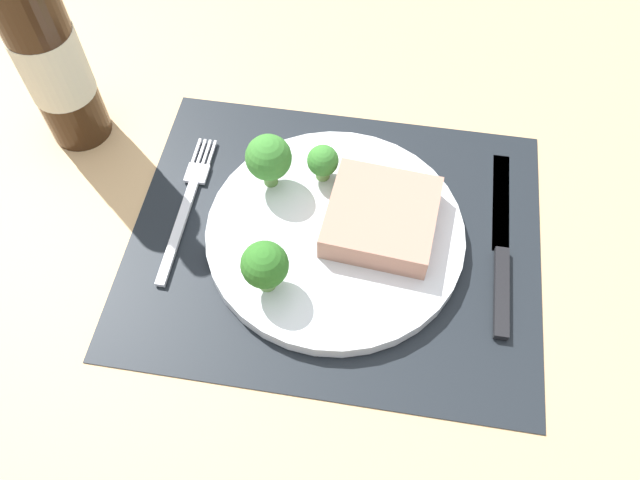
% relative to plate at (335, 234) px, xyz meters
% --- Properties ---
extents(ground_plane, '(1.40, 1.10, 0.03)m').
position_rel_plate_xyz_m(ground_plane, '(0.00, 0.00, -0.03)').
color(ground_plane, tan).
extents(placemat, '(0.43, 0.35, 0.00)m').
position_rel_plate_xyz_m(placemat, '(0.00, 0.00, -0.01)').
color(placemat, black).
rests_on(placemat, ground_plane).
extents(plate, '(0.27, 0.27, 0.02)m').
position_rel_plate_xyz_m(plate, '(0.00, 0.00, 0.00)').
color(plate, silver).
rests_on(plate, placemat).
extents(steak, '(0.12, 0.12, 0.03)m').
position_rel_plate_xyz_m(steak, '(0.05, 0.01, 0.02)').
color(steak, tan).
rests_on(steak, plate).
extents(broccoli_near_steak, '(0.05, 0.05, 0.06)m').
position_rel_plate_xyz_m(broccoli_near_steak, '(-0.06, -0.07, 0.04)').
color(broccoli_near_steak, '#6B994C').
rests_on(broccoli_near_steak, plate).
extents(broccoli_back_left, '(0.05, 0.05, 0.07)m').
position_rel_plate_xyz_m(broccoli_back_left, '(-0.08, 0.05, 0.05)').
color(broccoli_back_left, '#5B8942').
rests_on(broccoli_back_left, plate).
extents(broccoli_near_fork, '(0.03, 0.03, 0.04)m').
position_rel_plate_xyz_m(broccoli_near_fork, '(-0.02, 0.07, 0.03)').
color(broccoli_near_fork, '#6B994C').
rests_on(broccoli_near_fork, plate).
extents(fork, '(0.02, 0.19, 0.01)m').
position_rel_plate_xyz_m(fork, '(-0.16, 0.01, -0.01)').
color(fork, silver).
rests_on(fork, placemat).
extents(knife, '(0.02, 0.23, 0.01)m').
position_rel_plate_xyz_m(knife, '(0.17, 0.01, -0.00)').
color(knife, black).
rests_on(knife, placemat).
extents(wine_bottle, '(0.07, 0.07, 0.31)m').
position_rel_plate_xyz_m(wine_bottle, '(-0.32, 0.10, 0.11)').
color(wine_bottle, '#331E0F').
rests_on(wine_bottle, ground_plane).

